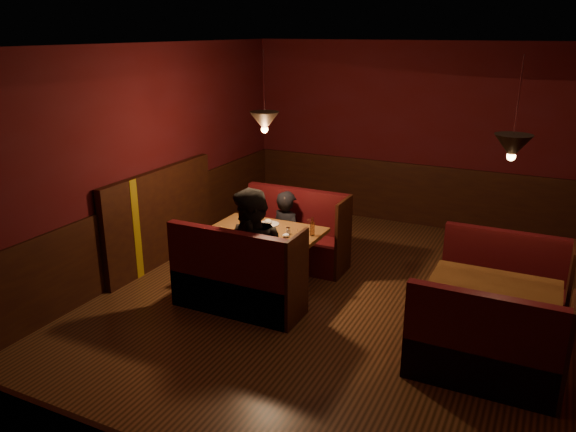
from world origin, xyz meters
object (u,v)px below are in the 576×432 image
at_px(main_table, 267,243).
at_px(main_bench_far, 295,241).
at_px(main_bench_near, 236,285).
at_px(second_bench_near, 483,356).
at_px(diner_b, 252,236).
at_px(second_table, 493,301).
at_px(diner_a, 287,216).
at_px(second_bench_far, 501,291).

height_order(main_table, main_bench_far, main_bench_far).
relative_size(main_bench_far, main_bench_near, 1.00).
relative_size(second_bench_near, diner_b, 0.77).
distance_m(main_bench_far, diner_b, 1.47).
xyz_separation_m(main_bench_far, diner_b, (0.11, -1.36, 0.55)).
distance_m(main_bench_far, second_bench_near, 3.24).
relative_size(second_table, diner_a, 0.87).
height_order(main_bench_far, second_table, main_bench_far).
height_order(main_bench_far, main_bench_near, same).
relative_size(main_bench_near, diner_a, 1.07).
height_order(second_bench_near, diner_a, diner_a).
distance_m(second_table, diner_a, 2.90).
height_order(second_bench_near, diner_b, diner_b).
bearing_deg(second_bench_far, second_bench_near, -90.00).
height_order(main_bench_near, diner_b, diner_b).
xyz_separation_m(second_table, diner_a, (-2.73, 0.97, 0.19)).
bearing_deg(second_bench_far, second_table, -92.20).
xyz_separation_m(second_bench_far, diner_a, (-2.76, 0.24, 0.39)).
relative_size(second_table, second_bench_near, 0.90).
xyz_separation_m(main_table, second_table, (2.68, -0.31, -0.05)).
bearing_deg(diner_b, second_table, 25.50).
height_order(main_bench_near, second_table, main_bench_near).
xyz_separation_m(main_bench_far, second_table, (2.67, -1.08, 0.18)).
xyz_separation_m(second_bench_far, diner_b, (-2.58, -1.01, 0.56)).
relative_size(main_bench_near, second_bench_far, 1.11).
height_order(second_table, second_bench_near, second_bench_near).
relative_size(main_table, second_bench_near, 1.01).
bearing_deg(second_bench_near, diner_a, 148.46).
relative_size(main_bench_far, second_bench_near, 1.11).
relative_size(main_bench_near, diner_b, 0.86).
bearing_deg(second_table, second_bench_far, 87.80).
height_order(second_bench_far, second_bench_near, same).
bearing_deg(diner_b, diner_a, 117.28).
bearing_deg(diner_a, main_bench_near, 113.71).
height_order(main_bench_near, second_bench_far, main_bench_near).
distance_m(second_bench_far, diner_a, 2.80).
height_order(main_bench_far, diner_a, diner_a).
xyz_separation_m(second_table, second_bench_far, (0.03, 0.73, -0.20)).
height_order(main_bench_far, second_bench_near, main_bench_far).
height_order(main_table, diner_b, diner_b).
bearing_deg(second_table, diner_a, 160.53).
bearing_deg(main_bench_far, diner_b, -85.30).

